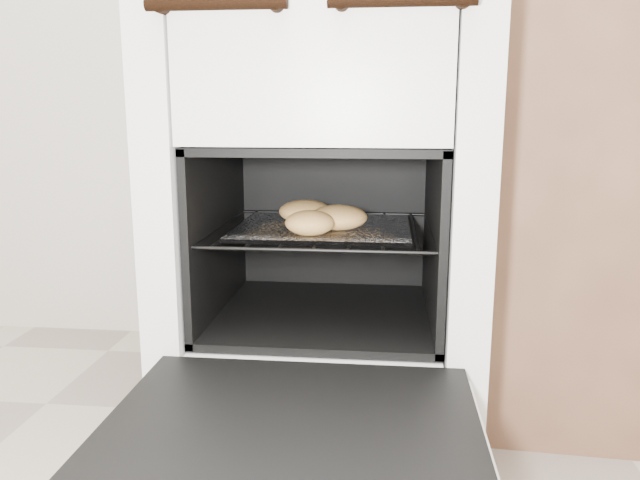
{
  "coord_description": "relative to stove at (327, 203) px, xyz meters",
  "views": [
    {
      "loc": [
        0.15,
        -0.29,
        0.7
      ],
      "look_at": [
        0.02,
        0.97,
        0.44
      ],
      "focal_mm": 35.0,
      "sensor_mm": 36.0,
      "label": 1
    }
  ],
  "objects": [
    {
      "name": "oven_door",
      "position": [
        0.0,
        -0.56,
        -0.27
      ],
      "size": [
        0.59,
        0.46,
        0.04
      ],
      "color": "black",
      "rests_on": "stove"
    },
    {
      "name": "baked_rolls",
      "position": [
        -0.01,
        -0.12,
        -0.01
      ],
      "size": [
        0.24,
        0.29,
        0.05
      ],
      "color": "#E4A95B",
      "rests_on": "foil_sheet"
    },
    {
      "name": "foil_sheet",
      "position": [
        0.0,
        -0.09,
        -0.04
      ],
      "size": [
        0.37,
        0.33,
        0.01
      ],
      "primitive_type": "cube",
      "color": "white",
      "rests_on": "oven_rack"
    },
    {
      "name": "oven_rack",
      "position": [
        0.0,
        -0.07,
        -0.05
      ],
      "size": [
        0.48,
        0.46,
        0.01
      ],
      "color": "black",
      "rests_on": "stove"
    },
    {
      "name": "stove",
      "position": [
        0.0,
        0.0,
        0.0
      ],
      "size": [
        0.66,
        0.73,
        1.01
      ],
      "color": "silver",
      "rests_on": "ground"
    }
  ]
}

